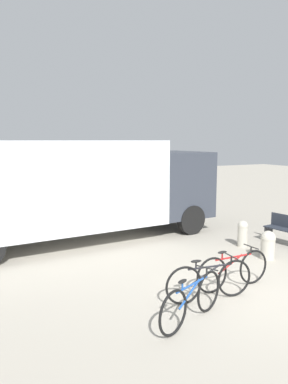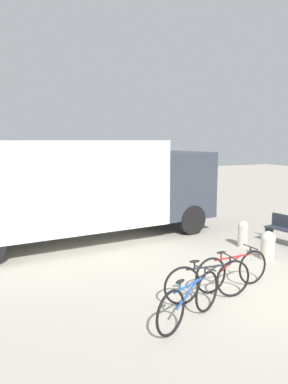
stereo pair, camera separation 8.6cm
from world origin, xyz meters
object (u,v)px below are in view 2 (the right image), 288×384
object	(u,v)px
bicycle_middle	(208,281)
bollard_far_bench	(243,233)
bicycle_far	(232,270)
bicycle_near	(190,300)
bollard_near_bench	(268,244)
delivery_truck	(74,186)

from	to	relation	value
bicycle_middle	bollard_far_bench	xyz separation A→B (m)	(3.10, 2.52, 0.02)
bicycle_middle	bicycle_far	size ratio (longest dim) A/B	0.99
bicycle_far	bollard_far_bench	distance (m)	3.23
bicycle_far	bicycle_near	bearing A→B (deg)	-152.46
bollard_near_bench	bollard_far_bench	world-z (taller)	bollard_far_bench
delivery_truck	bollard_near_bench	xyz separation A→B (m)	(3.88, -3.98, -1.30)
bollard_far_bench	bollard_near_bench	bearing A→B (deg)	-100.54
bollard_far_bench	delivery_truck	bearing A→B (deg)	145.72
delivery_truck	bollard_near_bench	world-z (taller)	delivery_truck
bicycle_middle	bollard_near_bench	xyz separation A→B (m)	(2.88, 1.34, 0.00)
delivery_truck	bicycle_middle	size ratio (longest dim) A/B	4.93
bicycle_near	bicycle_middle	size ratio (longest dim) A/B	0.93
delivery_truck	bicycle_near	world-z (taller)	delivery_truck
bicycle_near	bollard_near_bench	world-z (taller)	bicycle_near
bollard_far_bench	bicycle_far	bearing A→B (deg)	-135.48
bollard_near_bench	delivery_truck	bearing A→B (deg)	134.32
bicycle_far	bollard_near_bench	distance (m)	2.35
bicycle_near	bicycle_middle	xyz separation A→B (m)	(0.80, 0.57, 0.00)
bicycle_near	bollard_near_bench	distance (m)	4.15
bicycle_middle	bollard_far_bench	distance (m)	4.00
bicycle_far	bollard_near_bench	xyz separation A→B (m)	(2.09, 1.09, 0.00)
delivery_truck	bicycle_middle	world-z (taller)	delivery_truck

